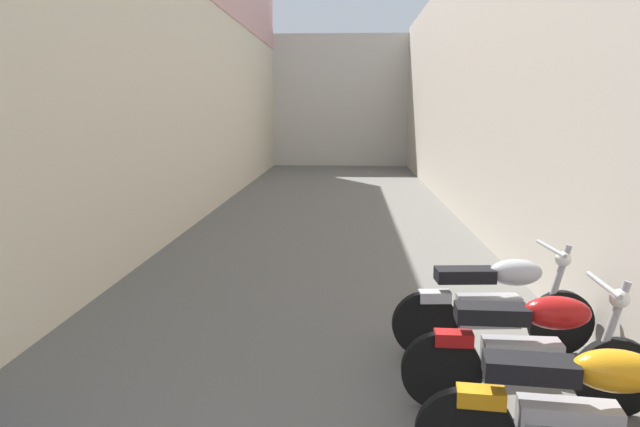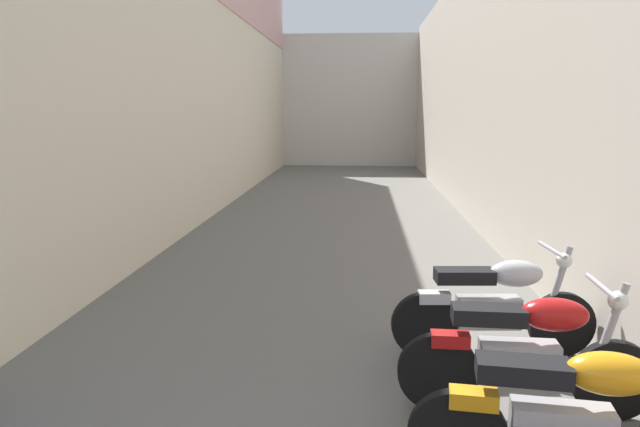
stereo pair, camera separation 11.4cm
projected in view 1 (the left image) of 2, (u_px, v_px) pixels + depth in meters
ground_plane at (326, 243)px, 9.79m from camera, size 39.48×39.48×0.00m
building_left at (183, 10)px, 11.14m from camera, size 0.45×23.48×8.11m
building_right at (479, 86)px, 11.14m from camera, size 0.45×23.48×5.33m
building_far_end at (341, 101)px, 23.83m from camera, size 8.30×2.00×5.13m
motorcycle_third at (580, 414)px, 3.33m from camera, size 1.85×0.58×1.04m
motorcycle_fourth at (530, 348)px, 4.25m from camera, size 1.85×0.58×1.04m
motorcycle_fifth at (495, 302)px, 5.27m from camera, size 1.85×0.58×1.04m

